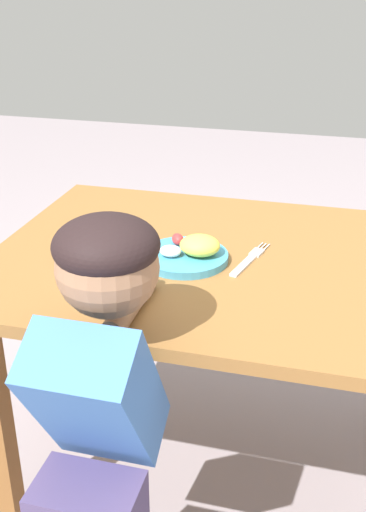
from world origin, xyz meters
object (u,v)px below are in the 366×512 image
(spoon, at_px, (124,240))
(drinking_cup, at_px, (87,241))
(fork, at_px, (249,260))
(person, at_px, (100,431))
(plate, at_px, (189,253))

(spoon, bearing_deg, drinking_cup, 139.80)
(fork, height_order, person, person)
(fork, xyz_separation_m, drinking_cup, (-0.37, -0.09, 0.04))
(fork, distance_m, person, 0.54)
(drinking_cup, relative_size, person, 0.10)
(plate, relative_size, spoon, 1.09)
(plate, height_order, fork, plate)
(plate, distance_m, fork, 0.14)
(plate, relative_size, drinking_cup, 2.18)
(fork, height_order, spoon, spoon)
(spoon, bearing_deg, fork, -111.89)
(plate, xyz_separation_m, drinking_cup, (-0.23, -0.05, 0.03))
(plate, bearing_deg, person, -96.51)
(fork, bearing_deg, plate, 117.30)
(plate, height_order, person, person)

